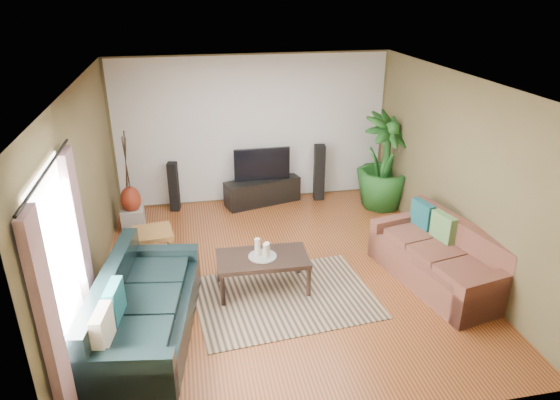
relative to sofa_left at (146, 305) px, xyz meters
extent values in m
plane|color=brown|center=(1.80, 1.04, -0.42)|extent=(5.50, 5.50, 0.00)
plane|color=white|center=(1.80, 1.04, 2.28)|extent=(5.50, 5.50, 0.00)
plane|color=brown|center=(1.80, 3.79, 0.93)|extent=(5.00, 0.00, 5.00)
plane|color=brown|center=(1.80, -1.71, 0.93)|extent=(5.00, 0.00, 5.00)
plane|color=brown|center=(-0.70, 1.04, 0.92)|extent=(0.00, 5.50, 5.50)
plane|color=brown|center=(4.30, 1.04, 0.92)|extent=(0.00, 5.50, 5.50)
plane|color=white|center=(1.80, 3.78, 0.93)|extent=(4.90, 0.00, 4.90)
plane|color=white|center=(-0.68, -0.56, 0.97)|extent=(0.00, 1.80, 1.80)
cube|color=gray|center=(-0.63, -1.31, 0.72)|extent=(0.08, 0.35, 2.20)
cube|color=gray|center=(-0.63, 0.19, 0.72)|extent=(0.08, 0.35, 2.20)
cylinder|color=black|center=(-0.63, -0.56, 1.87)|extent=(0.03, 1.90, 0.03)
cube|color=black|center=(0.00, 0.00, 0.00)|extent=(1.29, 2.36, 0.85)
cube|color=brown|center=(3.82, 0.42, 0.00)|extent=(1.30, 2.14, 0.85)
cube|color=tan|center=(1.71, 0.43, -0.42)|extent=(2.44, 1.84, 0.01)
cube|color=black|center=(1.46, 0.71, -0.18)|extent=(1.22, 0.69, 0.49)
cylinder|color=gray|center=(1.46, 0.71, 0.08)|extent=(0.37, 0.37, 0.02)
cylinder|color=beige|center=(1.40, 0.74, 0.20)|extent=(0.08, 0.08, 0.24)
cylinder|color=beige|center=(1.50, 0.67, 0.18)|extent=(0.08, 0.08, 0.19)
cylinder|color=beige|center=(1.53, 0.77, 0.16)|extent=(0.08, 0.08, 0.15)
cube|color=black|center=(1.92, 3.54, -0.19)|extent=(1.46, 0.77, 0.47)
cube|color=black|center=(1.92, 3.54, 0.34)|extent=(1.02, 0.06, 0.60)
cube|color=black|center=(0.31, 3.54, 0.03)|extent=(0.19, 0.21, 0.90)
cube|color=black|center=(3.00, 3.54, 0.11)|extent=(0.22, 0.23, 1.06)
imported|color=#1B511B|center=(4.05, 2.98, 0.44)|extent=(1.30, 1.30, 1.73)
cylinder|color=black|center=(4.05, 2.98, -0.30)|extent=(0.32, 0.32, 0.25)
cube|color=#999996|center=(-0.38, 2.91, -0.24)|extent=(0.36, 0.36, 0.36)
ellipsoid|color=maroon|center=(-0.38, 2.91, 0.10)|extent=(0.33, 0.33, 0.46)
cube|color=brown|center=(0.02, 1.61, -0.14)|extent=(0.60, 0.60, 0.56)
camera|label=1|loc=(0.59, -4.95, 3.38)|focal=32.00mm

